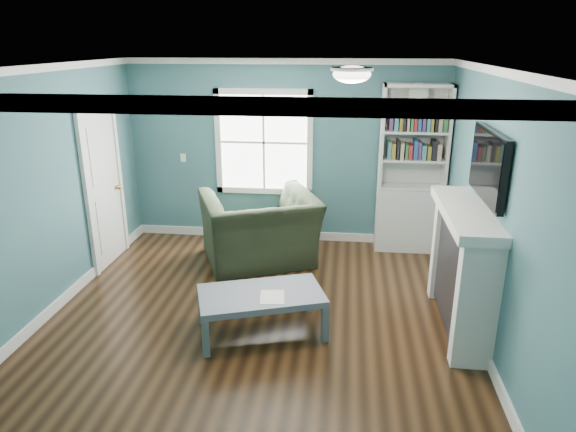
# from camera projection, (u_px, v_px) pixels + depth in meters

# --- Properties ---
(floor) EXTENTS (5.00, 5.00, 0.00)m
(floor) POSITION_uv_depth(u_px,v_px,m) (256.00, 324.00, 5.39)
(floor) COLOR black
(floor) RESTS_ON ground
(room_walls) EXTENTS (5.00, 5.00, 5.00)m
(room_walls) POSITION_uv_depth(u_px,v_px,m) (253.00, 178.00, 4.88)
(room_walls) COLOR #3A616F
(room_walls) RESTS_ON ground
(trim) EXTENTS (4.50, 5.00, 2.60)m
(trim) POSITION_uv_depth(u_px,v_px,m) (254.00, 213.00, 4.99)
(trim) COLOR white
(trim) RESTS_ON ground
(window) EXTENTS (1.40, 0.06, 1.50)m
(window) POSITION_uv_depth(u_px,v_px,m) (264.00, 143.00, 7.29)
(window) COLOR white
(window) RESTS_ON room_walls
(bookshelf) EXTENTS (0.90, 0.35, 2.31)m
(bookshelf) POSITION_uv_depth(u_px,v_px,m) (410.00, 186.00, 7.06)
(bookshelf) COLOR silver
(bookshelf) RESTS_ON ground
(fireplace) EXTENTS (0.44, 1.58, 1.30)m
(fireplace) POSITION_uv_depth(u_px,v_px,m) (462.00, 271.00, 5.15)
(fireplace) COLOR black
(fireplace) RESTS_ON ground
(tv) EXTENTS (0.06, 1.10, 0.65)m
(tv) POSITION_uv_depth(u_px,v_px,m) (488.00, 165.00, 4.78)
(tv) COLOR black
(tv) RESTS_ON fireplace
(door) EXTENTS (0.12, 0.98, 2.17)m
(door) POSITION_uv_depth(u_px,v_px,m) (104.00, 184.00, 6.61)
(door) COLOR silver
(door) RESTS_ON ground
(ceiling_fixture) EXTENTS (0.38, 0.38, 0.15)m
(ceiling_fixture) POSITION_uv_depth(u_px,v_px,m) (352.00, 73.00, 4.56)
(ceiling_fixture) COLOR white
(ceiling_fixture) RESTS_ON room_walls
(light_switch) EXTENTS (0.08, 0.01, 0.12)m
(light_switch) POSITION_uv_depth(u_px,v_px,m) (183.00, 158.00, 7.51)
(light_switch) COLOR white
(light_switch) RESTS_ON room_walls
(recliner) EXTENTS (1.67, 1.41, 1.24)m
(recliner) POSITION_uv_depth(u_px,v_px,m) (259.00, 218.00, 6.72)
(recliner) COLOR black
(recliner) RESTS_ON ground
(coffee_table) EXTENTS (1.38, 1.04, 0.45)m
(coffee_table) POSITION_uv_depth(u_px,v_px,m) (261.00, 298.00, 5.12)
(coffee_table) COLOR #535E64
(coffee_table) RESTS_ON ground
(paper_sheet) EXTENTS (0.27, 0.33, 0.00)m
(paper_sheet) POSITION_uv_depth(u_px,v_px,m) (272.00, 297.00, 5.01)
(paper_sheet) COLOR white
(paper_sheet) RESTS_ON coffee_table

